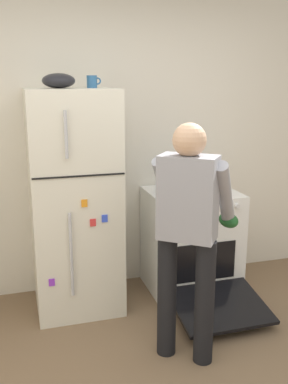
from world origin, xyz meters
name	(u,v)px	position (x,y,z in m)	size (l,w,h in m)	color
kitchen_wall_back	(115,137)	(0.00, 1.95, 1.35)	(6.00, 0.10, 2.70)	silver
refrigerator	(74,202)	(-0.43, 1.57, 0.89)	(0.68, 0.72, 1.78)	silver
stove_range	(192,242)	(0.59, 1.55, 0.45)	(0.76, 1.21, 0.91)	white
person_cook	(189,224)	(0.18, 0.64, 0.95)	(0.64, 0.67, 1.60)	black
red_pot	(177,186)	(0.43, 1.52, 0.98)	(0.34, 0.24, 0.13)	#19479E
coffee_mug	(92,82)	(-0.25, 1.62, 1.83)	(0.11, 0.08, 0.10)	#2D6093
pepper_mill	(214,173)	(0.89, 1.77, 1.01)	(0.05, 0.05, 0.19)	brown
mixing_bowl	(59,81)	(-0.51, 1.57, 1.84)	(0.25, 0.25, 0.11)	black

